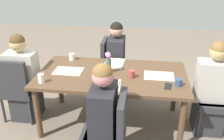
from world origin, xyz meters
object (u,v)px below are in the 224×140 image
Objects in this scene: dining_table at (112,79)px; person_head_right_left_near at (211,93)px; person_near_right_near at (103,125)px; chair_head_left_left_far at (17,87)px; person_far_left_mid at (116,64)px; chair_head_right_left_near at (214,93)px; flower_vase at (108,61)px; phone_black at (168,86)px; coffee_mug_near_left at (72,57)px; coffee_mug_centre_left at (41,78)px; person_head_left_left_far at (24,82)px; coffee_mug_near_right at (179,82)px; coffee_mug_centre_right at (132,74)px; chair_near_right_near at (110,132)px; laptop_near_right_near at (106,83)px; chair_far_left_mid at (112,64)px.

person_head_right_left_near is at bearing 1.18° from dining_table.
chair_head_left_left_far is at bearing 150.90° from person_near_right_near.
person_far_left_mid and person_near_right_near have the same top height.
chair_head_right_left_near is at bearing 51.24° from person_head_right_left_near.
person_head_right_left_near is 4.39× the size of flower_vase.
dining_table is 0.72m from phone_black.
coffee_mug_near_left is 0.87× the size of coffee_mug_centre_left.
flower_vase is at bearing 5.05° from chair_head_left_left_far.
phone_black is at bearing -7.69° from person_head_left_left_far.
coffee_mug_near_right is at bearing -6.21° from person_head_left_left_far.
coffee_mug_centre_right is at bearing -17.07° from dining_table.
person_head_right_left_near reaches higher than chair_head_right_left_near.
chair_near_right_near is 1.04m from coffee_mug_centre_left.
dining_table is at bearing -178.82° from person_head_right_left_near.
laptop_near_right_near is 0.81m from coffee_mug_near_right.
phone_black is (1.86, -0.25, 0.21)m from person_head_left_left_far.
person_near_right_near is 0.94m from coffee_mug_centre_left.
chair_head_left_left_far is at bearing -176.02° from chair_head_right_left_near.
person_head_left_left_far is at bearing 146.76° from chair_near_right_near.
chair_far_left_mid is 9.63× the size of coffee_mug_centre_right.
chair_far_left_mid is 1.63m from person_near_right_near.
dining_table is 0.86m from chair_near_right_near.
phone_black is at bearing 8.46° from laptop_near_right_near.
dining_table is at bearing 91.44° from person_near_right_near.
coffee_mug_centre_left is at bearing -122.98° from person_far_left_mid.
chair_near_right_near is 0.97m from flower_vase.
chair_near_right_near is at bearing -33.24° from person_head_left_left_far.
person_near_right_near reaches higher than chair_far_left_mid.
chair_head_left_left_far is 1.45m from person_near_right_near.
person_far_left_mid is 1.16m from laptop_near_right_near.
coffee_mug_centre_left is at bearing -165.04° from coffee_mug_centre_right.
dining_table is 2.05× the size of chair_far_left_mid.
person_head_left_left_far reaches higher than chair_head_right_left_near.
chair_head_right_left_near is 0.75× the size of person_far_left_mid.
chair_far_left_mid is 1.23m from laptop_near_right_near.
chair_head_left_left_far is 9.70× the size of coffee_mug_near_left.
chair_far_left_mid is (-0.11, 0.84, -0.15)m from dining_table.
person_head_right_left_near is at bearing 16.98° from laptop_near_right_near.
flower_vase is at bearing 163.58° from coffee_mug_near_right.
person_head_left_left_far reaches higher than coffee_mug_centre_right.
chair_head_right_left_near is 1.00× the size of chair_far_left_mid.
flower_vase is at bearing 95.08° from laptop_near_right_near.
person_head_left_left_far is 4.39× the size of flower_vase.
chair_far_left_mid is 0.75× the size of person_far_left_mid.
flower_vase is 0.85× the size of laptop_near_right_near.
chair_head_left_left_far is 0.62m from coffee_mug_centre_left.
chair_far_left_mid is at bearing 94.69° from person_near_right_near.
coffee_mug_near_right is 0.55m from coffee_mug_centre_right.
phone_black is at bearing -21.42° from flower_vase.
coffee_mug_near_left is 0.99× the size of coffee_mug_centre_right.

